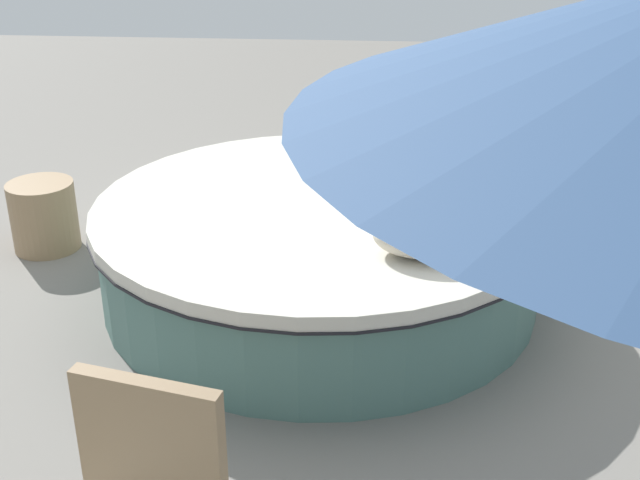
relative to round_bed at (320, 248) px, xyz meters
The scene contains 5 objects.
ground_plane 0.31m from the round_bed, ahead, with size 16.00×16.00×0.00m, color gray.
round_bed is the anchor object (origin of this frame).
throw_pillow_0 0.97m from the round_bed, 130.98° to the left, with size 0.51×0.35×0.21m, color beige.
throw_pillow_1 0.97m from the round_bed, 119.34° to the right, with size 0.42×0.32×0.20m, color beige.
side_table 2.02m from the round_bed, 14.86° to the right, with size 0.45×0.45×0.48m, color #997A56.
Camera 1 is at (-0.35, 4.52, 2.46)m, focal length 46.04 mm.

